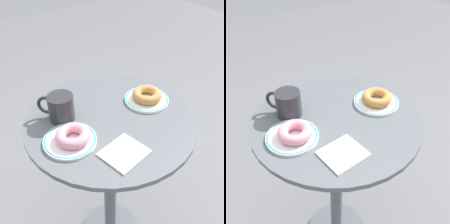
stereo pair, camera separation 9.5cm
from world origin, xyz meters
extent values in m
cylinder|color=#565B60|center=(0.00, 0.00, 0.76)|extent=(0.61, 0.61, 0.02)
cylinder|color=#565B60|center=(0.00, 0.00, 0.39)|extent=(0.06, 0.06, 0.73)
cylinder|color=white|center=(-0.17, -0.02, 0.78)|extent=(0.17, 0.17, 0.01)
torus|color=teal|center=(-0.17, -0.02, 0.78)|extent=(0.17, 0.17, 0.01)
cylinder|color=white|center=(0.17, 0.00, 0.78)|extent=(0.17, 0.17, 0.01)
torus|color=teal|center=(0.17, 0.00, 0.78)|extent=(0.16, 0.16, 0.01)
torus|color=pink|center=(-0.17, -0.03, 0.80)|extent=(0.16, 0.16, 0.03)
torus|color=#BC7F42|center=(0.17, 0.00, 0.80)|extent=(0.13, 0.13, 0.03)
cube|color=white|center=(-0.07, -0.17, 0.78)|extent=(0.15, 0.13, 0.01)
cylinder|color=#28282D|center=(-0.14, 0.10, 0.82)|extent=(0.09, 0.09, 0.09)
torus|color=#28282D|center=(-0.17, 0.13, 0.82)|extent=(0.06, 0.06, 0.07)
camera|label=1|loc=(-0.44, -0.61, 1.38)|focal=43.88mm
camera|label=2|loc=(-0.36, -0.66, 1.38)|focal=43.88mm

